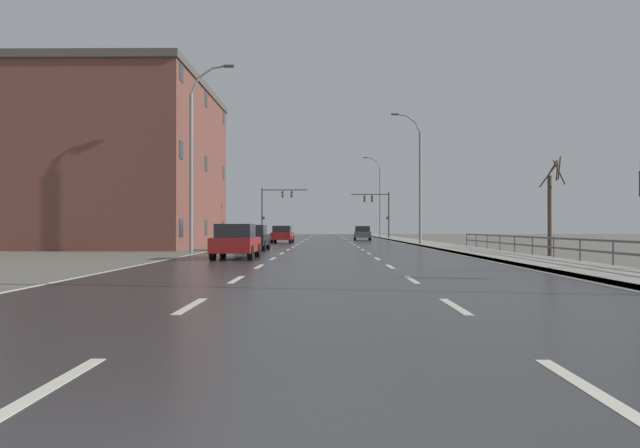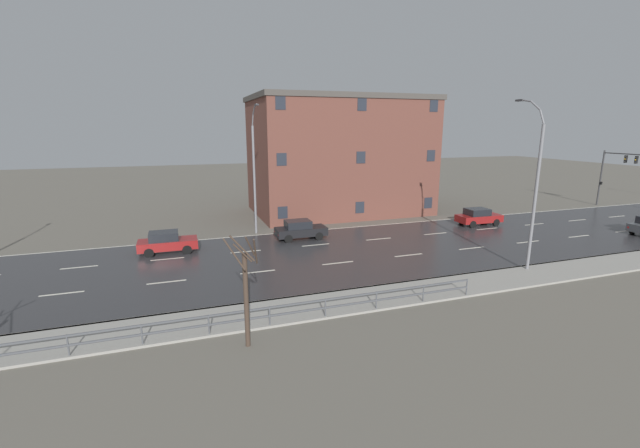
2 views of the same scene
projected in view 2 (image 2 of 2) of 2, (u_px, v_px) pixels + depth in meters
ground_plane at (481, 238)px, 34.47m from camera, size 160.00×160.00×0.12m
road_asphalt_strip at (588, 227)px, 38.27m from camera, size 14.00×120.00×0.03m
guardrail at (105, 336)px, 16.76m from camera, size 0.07×34.94×1.00m
street_lamp_midground at (534, 189)px, 25.54m from camera, size 2.41×0.24×10.63m
street_lamp_left_bank at (254, 173)px, 34.64m from camera, size 2.51×0.24×10.66m
traffic_signal_left at (614, 169)px, 46.81m from camera, size 5.70×0.36×6.32m
car_distant at (478, 217)px, 38.77m from camera, size 1.94×4.15×1.57m
car_near_left at (167, 242)px, 30.17m from camera, size 1.85×4.11×1.57m
car_mid_centre at (300, 230)px, 33.87m from camera, size 1.86×4.11×1.57m
brick_building at (339, 155)px, 44.14m from camera, size 11.39×17.95×12.00m
bare_tree_mid at (246, 293)px, 16.85m from camera, size 1.10×1.38×4.90m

